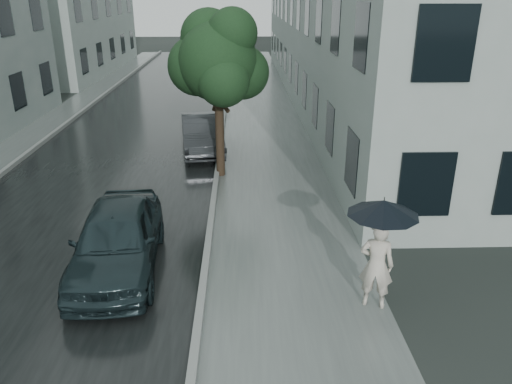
{
  "coord_description": "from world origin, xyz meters",
  "views": [
    {
      "loc": [
        -0.77,
        -8.68,
        5.57
      ],
      "look_at": [
        -0.45,
        1.9,
        1.3
      ],
      "focal_mm": 35.0,
      "sensor_mm": 36.0,
      "label": 1
    }
  ],
  "objects_px": {
    "lamp_post": "(217,80)",
    "street_tree": "(218,60)",
    "pedestrian": "(376,265)",
    "car_far": "(202,134)",
    "car_near": "(117,239)"
  },
  "relations": [
    {
      "from": "lamp_post",
      "to": "street_tree",
      "type": "bearing_deg",
      "value": -88.19
    },
    {
      "from": "pedestrian",
      "to": "car_far",
      "type": "bearing_deg",
      "value": -50.3
    },
    {
      "from": "pedestrian",
      "to": "street_tree",
      "type": "height_order",
      "value": "street_tree"
    },
    {
      "from": "pedestrian",
      "to": "lamp_post",
      "type": "relative_size",
      "value": 0.37
    },
    {
      "from": "street_tree",
      "to": "car_far",
      "type": "distance_m",
      "value": 4.0
    },
    {
      "from": "pedestrian",
      "to": "car_far",
      "type": "distance_m",
      "value": 10.76
    },
    {
      "from": "car_far",
      "to": "lamp_post",
      "type": "bearing_deg",
      "value": -33.4
    },
    {
      "from": "pedestrian",
      "to": "street_tree",
      "type": "distance_m",
      "value": 8.56
    },
    {
      "from": "street_tree",
      "to": "car_near",
      "type": "relative_size",
      "value": 1.23
    },
    {
      "from": "street_tree",
      "to": "car_near",
      "type": "height_order",
      "value": "street_tree"
    },
    {
      "from": "lamp_post",
      "to": "car_far",
      "type": "bearing_deg",
      "value": 151.96
    },
    {
      "from": "street_tree",
      "to": "lamp_post",
      "type": "relative_size",
      "value": 1.11
    },
    {
      "from": "street_tree",
      "to": "car_far",
      "type": "xyz_separation_m",
      "value": [
        -0.79,
        2.56,
        -2.98
      ]
    },
    {
      "from": "street_tree",
      "to": "lamp_post",
      "type": "height_order",
      "value": "street_tree"
    },
    {
      "from": "pedestrian",
      "to": "street_tree",
      "type": "relative_size",
      "value": 0.33
    }
  ]
}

